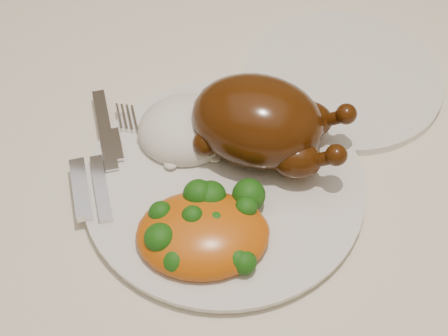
% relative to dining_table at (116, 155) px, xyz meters
% --- Properties ---
extents(dining_table, '(1.60, 0.90, 0.76)m').
position_rel_dining_table_xyz_m(dining_table, '(0.00, 0.00, 0.00)').
color(dining_table, brown).
rests_on(dining_table, floor).
extents(tablecloth, '(1.73, 1.03, 0.18)m').
position_rel_dining_table_xyz_m(tablecloth, '(0.00, 0.00, 0.07)').
color(tablecloth, silver).
rests_on(tablecloth, dining_table).
extents(dinner_plate, '(0.38, 0.38, 0.01)m').
position_rel_dining_table_xyz_m(dinner_plate, '(0.16, -0.10, 0.11)').
color(dinner_plate, white).
rests_on(dinner_plate, tablecloth).
extents(side_plate, '(0.29, 0.29, 0.01)m').
position_rel_dining_table_xyz_m(side_plate, '(0.27, 0.08, 0.11)').
color(side_plate, white).
rests_on(side_plate, tablecloth).
extents(roast_chicken, '(0.17, 0.12, 0.09)m').
position_rel_dining_table_xyz_m(roast_chicken, '(0.19, -0.05, 0.16)').
color(roast_chicken, '#492407').
rests_on(roast_chicken, dinner_plate).
extents(rice_mound, '(0.13, 0.13, 0.06)m').
position_rel_dining_table_xyz_m(rice_mound, '(0.11, -0.05, 0.12)').
color(rice_mound, white).
rests_on(rice_mound, dinner_plate).
extents(mac_and_cheese, '(0.14, 0.12, 0.05)m').
position_rel_dining_table_xyz_m(mac_and_cheese, '(0.16, -0.17, 0.13)').
color(mac_and_cheese, '#DA5A0E').
rests_on(mac_and_cheese, dinner_plate).
extents(cutlery, '(0.07, 0.18, 0.01)m').
position_rel_dining_table_xyz_m(cutlery, '(0.03, -0.11, 0.12)').
color(cutlery, silver).
rests_on(cutlery, dinner_plate).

